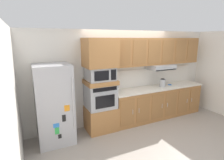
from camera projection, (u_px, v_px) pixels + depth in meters
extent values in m
plane|color=#9E9389|center=(148.00, 134.00, 4.44)|extent=(9.60, 9.60, 0.00)
cube|color=silver|center=(126.00, 76.00, 5.14)|extent=(6.20, 0.12, 2.50)
cube|color=silver|center=(12.00, 103.00, 2.97)|extent=(0.12, 7.10, 2.50)
cube|color=#ADADB2|center=(54.00, 104.00, 3.97)|extent=(0.76, 0.70, 1.76)
cylinder|color=silver|center=(73.00, 103.00, 3.76)|extent=(0.02, 0.02, 1.10)
cube|color=orange|center=(67.00, 108.00, 3.74)|extent=(0.11, 0.01, 0.13)
cube|color=black|center=(64.00, 118.00, 3.76)|extent=(0.07, 0.01, 0.15)
cube|color=#337FDB|center=(56.00, 126.00, 3.72)|extent=(0.12, 0.01, 0.09)
cube|color=black|center=(60.00, 136.00, 3.80)|extent=(0.07, 0.01, 0.09)
cube|color=green|center=(57.00, 131.00, 3.75)|extent=(0.09, 0.01, 0.15)
cube|color=#A8703D|center=(101.00, 118.00, 4.63)|extent=(0.74, 0.62, 0.60)
cube|color=#A8AAAF|center=(100.00, 96.00, 4.50)|extent=(0.70, 0.58, 0.60)
cube|color=black|center=(105.00, 102.00, 4.26)|extent=(0.49, 0.01, 0.30)
cube|color=black|center=(105.00, 89.00, 4.19)|extent=(0.59, 0.01, 0.09)
cylinder|color=#A8AAAF|center=(106.00, 94.00, 4.19)|extent=(0.56, 0.02, 0.02)
cube|color=#A8703D|center=(100.00, 82.00, 4.42)|extent=(0.74, 0.62, 0.10)
cube|color=#A8AAAF|center=(100.00, 74.00, 4.38)|extent=(0.64, 0.53, 0.32)
cube|color=black|center=(102.00, 76.00, 4.11)|extent=(0.35, 0.01, 0.22)
cube|color=black|center=(114.00, 75.00, 4.23)|extent=(0.13, 0.01, 0.24)
cube|color=#A8703D|center=(100.00, 53.00, 4.27)|extent=(0.74, 0.62, 0.68)
cube|color=#A8703D|center=(157.00, 102.00, 5.37)|extent=(2.87, 0.60, 0.88)
cube|color=#9A6738|center=(128.00, 113.00, 4.59)|extent=(0.40, 0.01, 0.70)
cylinder|color=#BCBCC1|center=(133.00, 112.00, 4.64)|extent=(0.01, 0.01, 0.12)
cube|color=#9A6738|center=(143.00, 109.00, 4.79)|extent=(0.40, 0.01, 0.70)
cylinder|color=#BCBCC1|center=(139.00, 111.00, 4.72)|extent=(0.01, 0.01, 0.12)
cube|color=#9A6738|center=(158.00, 107.00, 5.00)|extent=(0.40, 0.01, 0.70)
cylinder|color=#BCBCC1|center=(162.00, 106.00, 5.05)|extent=(0.01, 0.01, 0.12)
cube|color=#9A6738|center=(171.00, 104.00, 5.20)|extent=(0.40, 0.01, 0.70)
cylinder|color=#BCBCC1|center=(167.00, 105.00, 5.13)|extent=(0.01, 0.01, 0.12)
cube|color=#9A6738|center=(183.00, 101.00, 5.41)|extent=(0.40, 0.01, 0.70)
cylinder|color=#BCBCC1|center=(187.00, 101.00, 5.45)|extent=(0.01, 0.01, 0.12)
cube|color=#9A6738|center=(195.00, 99.00, 5.61)|extent=(0.40, 0.01, 0.70)
cylinder|color=#BCBCC1|center=(192.00, 100.00, 5.53)|extent=(0.01, 0.01, 0.12)
cube|color=silver|center=(158.00, 87.00, 5.27)|extent=(2.91, 0.64, 0.04)
cube|color=silver|center=(152.00, 77.00, 5.46)|extent=(2.91, 0.02, 0.50)
cube|color=#A8703D|center=(157.00, 51.00, 5.16)|extent=(2.87, 0.34, 0.74)
cube|color=#A8AAAF|center=(161.00, 67.00, 5.23)|extent=(0.76, 0.48, 0.14)
cube|color=black|center=(166.00, 70.00, 5.05)|extent=(0.72, 0.04, 0.02)
cube|color=#9A6738|center=(123.00, 53.00, 4.49)|extent=(0.40, 0.01, 0.63)
cube|color=#9A6738|center=(140.00, 53.00, 4.70)|extent=(0.40, 0.01, 0.63)
cube|color=#9A6738|center=(154.00, 52.00, 4.90)|extent=(0.40, 0.01, 0.63)
cube|color=#9A6738|center=(168.00, 51.00, 5.10)|extent=(0.40, 0.01, 0.63)
cube|color=#9A6738|center=(181.00, 51.00, 5.31)|extent=(0.40, 0.01, 0.63)
cube|color=#9A6738|center=(192.00, 50.00, 5.51)|extent=(0.40, 0.01, 0.63)
cylinder|color=blue|center=(170.00, 85.00, 5.44)|extent=(0.10, 0.07, 0.03)
cylinder|color=silver|center=(169.00, 84.00, 5.55)|extent=(0.11, 0.07, 0.01)
cylinder|color=#A8AAAF|center=(163.00, 83.00, 5.24)|extent=(0.17, 0.17, 0.22)
cylinder|color=black|center=(163.00, 79.00, 5.22)|extent=(0.10, 0.10, 0.02)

